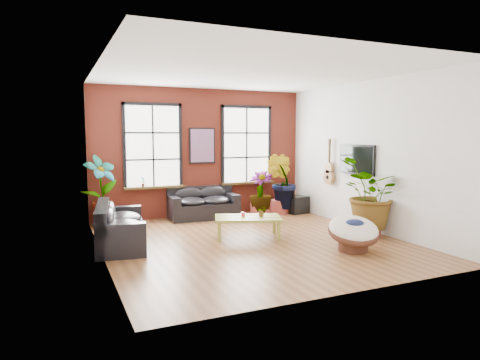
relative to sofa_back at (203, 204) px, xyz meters
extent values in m
cube|color=brown|center=(0.10, -2.89, -0.39)|extent=(6.00, 6.50, 0.02)
cube|color=white|center=(0.10, -2.89, 3.13)|extent=(6.00, 6.50, 0.02)
cube|color=#4D1912|center=(0.10, 0.37, 1.37)|extent=(6.00, 0.02, 3.50)
cube|color=silver|center=(0.10, -6.15, 1.37)|extent=(6.00, 0.02, 3.50)
cube|color=silver|center=(-2.91, -2.89, 1.37)|extent=(0.02, 6.50, 3.50)
cube|color=silver|center=(3.11, -2.89, 1.37)|extent=(0.02, 6.50, 3.50)
cube|color=white|center=(-1.25, 0.31, 1.57)|extent=(1.40, 0.02, 2.10)
cube|color=#3A2910|center=(-1.25, 0.24, 0.49)|extent=(1.60, 0.22, 0.06)
cube|color=white|center=(1.45, 0.31, 1.57)|extent=(1.40, 0.02, 2.10)
cube|color=#3A2910|center=(1.45, 0.24, 0.49)|extent=(1.60, 0.22, 0.06)
cube|color=black|center=(0.00, -0.06, -0.17)|extent=(1.87, 0.96, 0.42)
cube|color=black|center=(0.01, 0.28, 0.25)|extent=(1.85, 0.29, 0.43)
cube|color=black|center=(-0.81, -0.03, 0.14)|extent=(0.25, 0.90, 0.22)
cube|color=black|center=(0.81, -0.08, 0.14)|extent=(0.25, 0.90, 0.22)
ellipsoid|color=black|center=(-0.35, -0.09, 0.10)|extent=(0.80, 0.78, 0.24)
ellipsoid|color=black|center=(-0.35, 0.17, 0.25)|extent=(0.78, 0.27, 0.41)
ellipsoid|color=black|center=(0.35, -0.12, 0.10)|extent=(0.80, 0.78, 0.24)
ellipsoid|color=black|center=(0.36, 0.14, 0.25)|extent=(0.78, 0.27, 0.41)
cube|color=black|center=(-2.47, -2.09, -0.17)|extent=(1.20, 2.27, 0.42)
cube|color=black|center=(-2.80, -2.05, 0.26)|extent=(0.52, 2.18, 0.43)
cube|color=black|center=(-2.60, -3.06, 0.15)|extent=(0.93, 0.35, 0.22)
cube|color=black|center=(-2.33, -1.13, 0.15)|extent=(0.93, 0.35, 0.22)
ellipsoid|color=black|center=(-2.48, -2.53, 0.10)|extent=(0.89, 1.05, 0.24)
ellipsoid|color=black|center=(-2.74, -2.49, 0.26)|extent=(0.37, 0.97, 0.42)
ellipsoid|color=black|center=(-2.36, -1.67, 0.10)|extent=(0.89, 1.05, 0.24)
ellipsoid|color=black|center=(-2.61, -1.64, 0.26)|extent=(0.37, 0.97, 0.42)
cube|color=olive|center=(0.19, -2.51, 0.04)|extent=(1.61, 1.25, 0.06)
cube|color=#3A2910|center=(0.15, -2.64, 0.08)|extent=(1.34, 0.49, 0.00)
cube|color=#3A2910|center=(0.24, -2.39, 0.08)|extent=(1.34, 0.49, 0.00)
cube|color=olive|center=(-0.51, -2.61, -0.18)|extent=(0.09, 0.09, 0.40)
cube|color=olive|center=(0.68, -3.03, -0.18)|extent=(0.09, 0.09, 0.40)
cube|color=olive|center=(-0.29, -2.00, -0.18)|extent=(0.09, 0.09, 0.40)
cube|color=olive|center=(0.90, -2.42, -0.18)|extent=(0.09, 0.09, 0.40)
cylinder|color=#D0343C|center=(0.12, -2.43, 0.12)|extent=(0.10, 0.10, 0.09)
cylinder|color=#542C1E|center=(1.60, -4.35, -0.27)|extent=(0.72, 0.72, 0.23)
torus|color=#542C1E|center=(1.60, -4.35, 0.00)|extent=(1.24, 1.24, 0.45)
ellipsoid|color=white|center=(1.60, -4.35, 0.05)|extent=(1.21, 1.25, 0.61)
ellipsoid|color=#161F45|center=(1.58, -4.39, 0.17)|extent=(0.45, 0.41, 0.17)
cube|color=black|center=(0.10, 0.30, 1.57)|extent=(0.74, 0.04, 0.98)
cube|color=#0C7F8C|center=(0.10, 0.27, 1.57)|extent=(0.66, 0.02, 0.90)
cube|color=black|center=(3.05, -2.59, 1.27)|extent=(0.06, 1.25, 0.72)
cube|color=black|center=(3.02, -2.59, 1.27)|extent=(0.01, 1.15, 0.62)
cylinder|color=#B27F4C|center=(3.00, -1.54, 0.75)|extent=(0.09, 0.38, 0.38)
cylinder|color=#B27F4C|center=(3.00, -1.54, 1.00)|extent=(0.09, 0.30, 0.30)
cylinder|color=black|center=(3.00, -1.54, 0.75)|extent=(0.09, 0.11, 0.11)
cube|color=#3A2910|center=(3.00, -1.54, 1.37)|extent=(0.04, 0.05, 0.55)
cube|color=#3A2910|center=(3.00, -1.54, 1.69)|extent=(0.06, 0.06, 0.14)
cube|color=black|center=(2.71, -0.40, -0.14)|extent=(0.68, 0.60, 0.49)
cylinder|color=#A03D34|center=(-2.58, -0.06, -0.20)|extent=(0.50, 0.50, 0.36)
cylinder|color=#A03D34|center=(2.26, -0.24, -0.19)|extent=(0.68, 0.68, 0.39)
cylinder|color=#A03D34|center=(2.73, -3.49, -0.20)|extent=(0.66, 0.66, 0.37)
cylinder|color=#A03D34|center=(1.47, -0.56, -0.19)|extent=(0.66, 0.66, 0.38)
imported|color=#265617|center=(-2.61, -0.09, 0.58)|extent=(1.03, 0.92, 1.62)
imported|color=#265617|center=(2.29, -0.26, 0.54)|extent=(1.06, 1.09, 1.55)
imported|color=#265617|center=(2.72, -3.52, 0.57)|extent=(1.87, 1.82, 1.58)
imported|color=#265617|center=(1.46, -0.59, 0.32)|extent=(0.89, 0.89, 1.13)
imported|color=#265617|center=(0.48, -2.61, 0.18)|extent=(0.22, 0.20, 0.22)
imported|color=#265617|center=(-1.55, 0.24, 0.65)|extent=(0.17, 0.17, 0.27)
imported|color=#265617|center=(1.80, 0.24, 0.65)|extent=(0.19, 0.19, 0.27)
camera|label=1|loc=(-3.68, -10.88, 1.85)|focal=32.00mm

